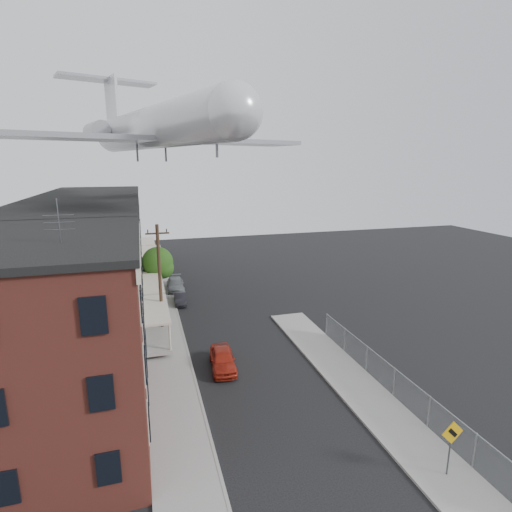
{
  "coord_description": "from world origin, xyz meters",
  "views": [
    {
      "loc": [
        -6.69,
        -13.08,
        13.55
      ],
      "look_at": [
        -0.61,
        7.97,
        8.44
      ],
      "focal_mm": 28.0,
      "sensor_mm": 36.0,
      "label": 1
    }
  ],
  "objects": [
    {
      "name": "ground",
      "position": [
        0.0,
        0.0,
        0.0
      ],
      "size": [
        120.0,
        120.0,
        0.0
      ],
      "primitive_type": "plane",
      "color": "black",
      "rests_on": "ground"
    },
    {
      "name": "warning_sign",
      "position": [
        5.6,
        -1.03,
        1.88
      ],
      "size": [
        1.1,
        0.11,
        2.8
      ],
      "color": "#515156",
      "rests_on": "ground"
    },
    {
      "name": "utility_pole",
      "position": [
        -5.6,
        18.0,
        4.67
      ],
      "size": [
        1.8,
        0.26,
        9.0
      ],
      "color": "black",
      "rests_on": "ground"
    },
    {
      "name": "street_tree",
      "position": [
        -5.27,
        27.92,
        3.45
      ],
      "size": [
        3.22,
        3.2,
        5.2
      ],
      "color": "black",
      "rests_on": "ground"
    },
    {
      "name": "airplane",
      "position": [
        -5.31,
        24.58,
        16.6
      ],
      "size": [
        26.51,
        30.33,
        8.79
      ],
      "color": "silver",
      "rests_on": "ground"
    },
    {
      "name": "chainlink_fence",
      "position": [
        7.0,
        5.0,
        1.0
      ],
      "size": [
        0.06,
        18.06,
        1.9
      ],
      "color": "gray",
      "rests_on": "ground"
    },
    {
      "name": "curb_right",
      "position": [
        4.05,
        6.0,
        0.07
      ],
      "size": [
        0.15,
        26.0,
        0.14
      ],
      "primitive_type": "cube",
      "color": "gray",
      "rests_on": "ground"
    },
    {
      "name": "curb_left",
      "position": [
        -4.05,
        24.0,
        0.07
      ],
      "size": [
        0.15,
        62.0,
        0.14
      ],
      "primitive_type": "cube",
      "color": "gray",
      "rests_on": "ground"
    },
    {
      "name": "car_far",
      "position": [
        -3.6,
        29.39,
        0.65
      ],
      "size": [
        2.0,
        4.53,
        1.29
      ],
      "primitive_type": "imported",
      "rotation": [
        0.0,
        0.0,
        -0.04
      ],
      "color": "slate",
      "rests_on": "ground"
    },
    {
      "name": "sidewalk_right",
      "position": [
        5.5,
        6.0,
        0.06
      ],
      "size": [
        3.0,
        26.0,
        0.12
      ],
      "primitive_type": "cube",
      "color": "gray",
      "rests_on": "ground"
    },
    {
      "name": "row_house_c",
      "position": [
        -11.96,
        30.5,
        5.13
      ],
      "size": [
        11.98,
        7.0,
        10.3
      ],
      "color": "slate",
      "rests_on": "ground"
    },
    {
      "name": "row_house_d",
      "position": [
        -11.96,
        37.5,
        5.13
      ],
      "size": [
        11.98,
        7.0,
        10.3
      ],
      "color": "#6E6457",
      "rests_on": "ground"
    },
    {
      "name": "car_near",
      "position": [
        -2.03,
        11.14,
        0.68
      ],
      "size": [
        1.95,
        4.12,
        1.36
      ],
      "primitive_type": "imported",
      "rotation": [
        0.0,
        0.0,
        -0.09
      ],
      "color": "#A12414",
      "rests_on": "ground"
    },
    {
      "name": "row_house_b",
      "position": [
        -11.96,
        23.5,
        5.13
      ],
      "size": [
        11.98,
        7.0,
        10.3
      ],
      "color": "#6E6457",
      "rests_on": "ground"
    },
    {
      "name": "row_house_e",
      "position": [
        -11.96,
        44.5,
        5.13
      ],
      "size": [
        11.98,
        7.0,
        10.3
      ],
      "color": "slate",
      "rests_on": "ground"
    },
    {
      "name": "car_mid",
      "position": [
        -3.52,
        24.89,
        0.53
      ],
      "size": [
        1.23,
        3.26,
        1.06
      ],
      "primitive_type": "imported",
      "rotation": [
        0.0,
        0.0,
        -0.03
      ],
      "color": "black",
      "rests_on": "ground"
    },
    {
      "name": "row_house_a",
      "position": [
        -11.96,
        16.5,
        5.13
      ],
      "size": [
        11.98,
        7.0,
        10.3
      ],
      "color": "slate",
      "rests_on": "ground"
    },
    {
      "name": "sidewalk_left",
      "position": [
        -5.5,
        24.0,
        0.06
      ],
      "size": [
        3.0,
        62.0,
        0.12
      ],
      "primitive_type": "cube",
      "color": "gray",
      "rests_on": "ground"
    },
    {
      "name": "corner_building",
      "position": [
        -12.0,
        7.0,
        5.16
      ],
      "size": [
        10.31,
        12.3,
        12.15
      ],
      "color": "#351710",
      "rests_on": "ground"
    }
  ]
}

